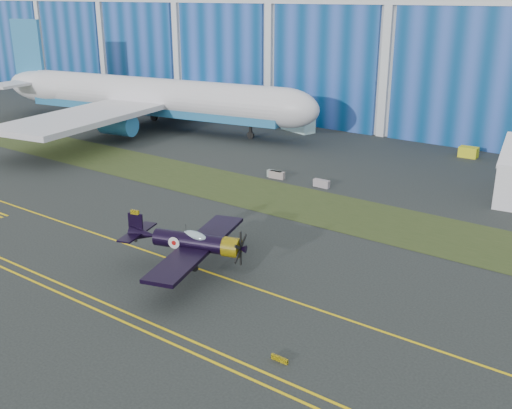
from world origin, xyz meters
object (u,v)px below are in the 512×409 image
Objects in this scene: warbird at (190,241)px; tug at (468,152)px; shipping_container at (298,123)px; jetliner at (149,56)px.

warbird is 50.58m from tug.
warbird reaches higher than shipping_container.
jetliner is (-43.35, 38.19, 9.18)m from warbird.
warbird is 58.50m from jetliner.
warbird is 0.22× the size of jetliner.
jetliner reaches higher than warbird.
jetliner reaches higher than tug.
tug is at bearing 3.93° from jetliner.
jetliner is 30.68× the size of tug.
jetliner is 26.94m from shipping_container.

